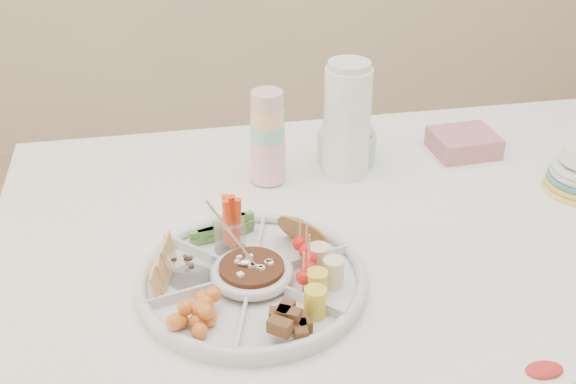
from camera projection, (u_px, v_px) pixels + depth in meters
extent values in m
cube|color=white|center=(385.00, 376.00, 1.56)|extent=(1.52, 1.02, 0.76)
cylinder|color=silver|center=(252.00, 276.00, 1.20)|extent=(0.46, 0.46, 0.04)
cylinder|color=#391C0B|center=(252.00, 273.00, 1.20)|extent=(0.13, 0.13, 0.04)
cylinder|color=beige|center=(268.00, 137.00, 1.47)|extent=(0.09, 0.09, 0.20)
cylinder|color=white|center=(347.00, 118.00, 1.49)|extent=(0.12, 0.12, 0.25)
cylinder|color=#88B899|center=(347.00, 140.00, 1.58)|extent=(0.16, 0.16, 0.10)
cube|color=#BC777E|center=(464.00, 143.00, 1.63)|extent=(0.15, 0.13, 0.05)
cube|color=silver|center=(524.00, 376.00, 1.03)|extent=(0.30, 0.18, 0.01)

